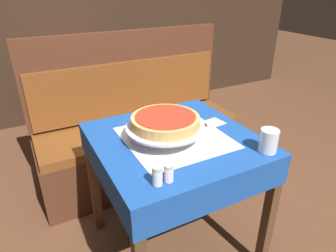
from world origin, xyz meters
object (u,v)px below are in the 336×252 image
Objects in this scene: pizza_server at (202,126)px; water_glass_near at (269,141)px; condiment_caddy at (89,61)px; pizza_pan_stand at (165,127)px; deep_dish_pizza at (165,121)px; salt_shaker at (157,176)px; dining_table_rear at (80,76)px; pepper_shaker at (169,173)px; dining_table_front at (175,155)px; booth_bench at (139,138)px.

water_glass_near reaches higher than pizza_server.
pizza_pan_stand is at bearing -91.41° from condiment_caddy.
deep_dish_pizza reaches higher than salt_shaker.
water_glass_near reaches higher than dining_table_rear.
deep_dish_pizza is 2.24× the size of condiment_caddy.
salt_shaker reaches higher than pepper_shaker.
salt_shaker is (-0.43, -0.34, 0.03)m from pizza_server.
pizza_pan_stand is 0.04m from deep_dish_pizza.
condiment_caddy is (0.04, 1.59, -0.07)m from deep_dish_pizza.
dining_table_front is 0.39m from pepper_shaker.
pizza_server reaches higher than dining_table_front.
deep_dish_pizza is at bearing -102.27° from booth_bench.
deep_dish_pizza reaches higher than pizza_pan_stand.
pizza_server is at bearing 10.09° from dining_table_front.
pizza_server is 3.91× the size of salt_shaker.
deep_dish_pizza is at bearing 65.03° from pepper_shaker.
dining_table_front is 0.41m from salt_shaker.
condiment_caddy reaches higher than salt_shaker.
dining_table_rear is at bearing 91.83° from pizza_pan_stand.
water_glass_near is (0.36, -0.32, -0.01)m from pizza_pan_stand.
water_glass_near reaches higher than dining_table_front.
booth_bench is at bearing 95.40° from pizza_server.
dining_table_rear is 6.79× the size of water_glass_near.
pepper_shaker is at bearing -92.62° from dining_table_rear.
deep_dish_pizza reaches higher than water_glass_near.
dining_table_rear is 1.97m from pepper_shaker.
booth_bench is 0.93m from condiment_caddy.
dining_table_rear is at bearing 85.96° from salt_shaker.
condiment_caddy is at bearing 88.59° from pizza_pan_stand.
condiment_caddy is at bearing -36.76° from dining_table_rear.
booth_bench is 4.62× the size of deep_dish_pizza.
condiment_caddy is at bearing 88.59° from deep_dish_pizza.
booth_bench reaches higher than pizza_server.
water_glass_near is at bearing -79.99° from booth_bench.
pizza_server is (0.29, -1.63, 0.11)m from dining_table_rear.
condiment_caddy reaches higher than water_glass_near.
dining_table_rear is 0.18m from condiment_caddy.
pizza_pan_stand is at bearing -102.27° from booth_bench.
dining_table_rear is 9.37× the size of salt_shaker.
water_glass_near is (0.31, -0.32, 0.16)m from dining_table_front.
pizza_server is at bearing -82.66° from condiment_caddy.
pizza_pan_stand is 2.61× the size of condiment_caddy.
water_glass_near is 1.38× the size of salt_shaker.
water_glass_near reaches higher than pepper_shaker.
pizza_server is 1.57m from condiment_caddy.
water_glass_near is at bearing -1.38° from pepper_shaker.
dining_table_front is at bearing -3.18° from deep_dish_pizza.
dining_table_front is 5.30× the size of condiment_caddy.
booth_bench is at bearing -80.89° from condiment_caddy.
deep_dish_pizza reaches higher than dining_table_front.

